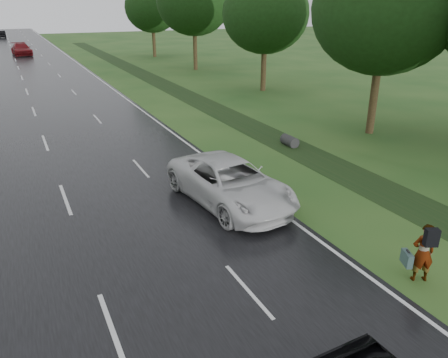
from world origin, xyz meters
name	(u,v)px	position (x,y,z in m)	size (l,w,h in m)	color
ground	(113,333)	(0.00, 0.00, 0.00)	(220.00, 220.00, 0.00)	#234D1B
road	(20,71)	(0.00, 45.00, 0.02)	(14.00, 180.00, 0.04)	black
edge_stripe_east	(83,67)	(6.75, 45.00, 0.04)	(0.12, 180.00, 0.01)	silver
center_line	(20,71)	(0.00, 45.00, 0.04)	(0.12, 180.00, 0.01)	silver
drainage_ditch	(218,111)	(11.50, 18.71, 0.04)	(2.20, 120.00, 0.56)	black
tree_east_b	(385,9)	(17.00, 10.00, 6.68)	(7.60, 7.60, 10.11)	#312614
tree_east_c	(265,14)	(18.20, 24.00, 6.14)	(7.00, 7.00, 9.29)	#312614
tree_east_d	(194,1)	(17.80, 38.00, 7.15)	(8.00, 8.00, 10.76)	#312614
tree_east_f	(152,7)	(17.50, 52.00, 6.37)	(7.20, 7.20, 9.62)	#312614
pedestrian	(423,252)	(7.88, -1.54, 0.87)	(0.82, 0.86, 1.69)	#A5998C
white_pickup	(230,182)	(5.50, 5.00, 0.85)	(2.69, 5.83, 1.62)	silver
far_car_red	(21,49)	(1.10, 61.70, 0.86)	(2.29, 5.64, 1.64)	maroon
far_car_dark	(2,34)	(-1.00, 99.33, 0.76)	(1.53, 4.39, 1.45)	black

